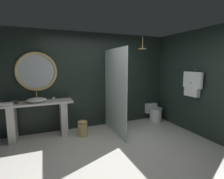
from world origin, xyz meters
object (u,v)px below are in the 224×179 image
Objects in this scene: vessel_sink at (37,100)px; rain_shower_head at (142,48)px; tissue_box at (15,102)px; round_wall_mirror at (36,72)px; toilet at (155,113)px; tumbler_cup at (54,99)px; hanging_bathrobe at (192,83)px; waste_bin at (83,128)px; folded_hand_towel at (6,104)px.

rain_shower_head is (2.76, -0.11, 1.27)m from vessel_sink.
tissue_box is 0.86m from round_wall_mirror.
round_wall_mirror is 3.58m from toilet.
vessel_sink reaches higher than tumbler_cup.
vessel_sink is at bearing 0.06° from tissue_box.
waste_bin is (-2.59, 0.84, -1.10)m from hanging_bathrobe.
waste_bin is at bearing -28.27° from round_wall_mirror.
round_wall_mirror reaches higher than tissue_box.
rain_shower_head is 2.67m from waste_bin.
vessel_sink is 0.80× the size of toilet.
rain_shower_head is at bearing -2.34° from vessel_sink.
hanging_bathrobe is 1.73× the size of waste_bin.
round_wall_mirror is 1.40× the size of hanging_bathrobe.
round_wall_mirror reaches higher than vessel_sink.
waste_bin is (0.98, -0.52, -1.38)m from round_wall_mirror.
waste_bin is at bearing -28.64° from tumbler_cup.
rain_shower_head is 0.50× the size of hanging_bathrobe.
vessel_sink is 3.42m from toilet.
tumbler_cup is at bearing 11.04° from folded_hand_towel.
tumbler_cup is 0.20× the size of waste_bin.
vessel_sink is 0.65× the size of hanging_bathrobe.
hanging_bathrobe is (4.05, -1.12, 0.38)m from tissue_box.
toilet is (-0.25, 1.14, -1.05)m from hanging_bathrobe.
toilet is at bearing -3.92° from round_wall_mirror.
toilet is 2.19× the size of folded_hand_towel.
vessel_sink is 3.79m from hanging_bathrobe.
round_wall_mirror reaches higher than toilet.
vessel_sink is 0.45m from tissue_box.
round_wall_mirror is at bearing 151.73° from waste_bin.
hanging_bathrobe is at bearing -20.99° from round_wall_mirror.
tumbler_cup is 0.14× the size of toilet.
tissue_box is at bearing 169.30° from waste_bin.
rain_shower_head is at bearing -7.54° from round_wall_mirror.
folded_hand_towel is (-0.14, -0.13, -0.01)m from tissue_box.
hanging_bathrobe is (3.57, -1.37, -0.28)m from round_wall_mirror.
tissue_box is 4.22m from hanging_bathrobe.
toilet is at bearing 2.15° from folded_hand_towel.
hanging_bathrobe is 4.33m from folded_hand_towel.
waste_bin is 1.76m from folded_hand_towel.
vessel_sink is 0.46× the size of round_wall_mirror.
toilet is (3.32, -0.23, -1.33)m from round_wall_mirror.
round_wall_mirror is 2.42× the size of waste_bin.
tumbler_cup is at bearing 159.78° from hanging_bathrobe.
vessel_sink is 1.27m from waste_bin.
folded_hand_towel is at bearing 166.66° from hanging_bathrobe.
tissue_box reaches higher than waste_bin.
round_wall_mirror reaches higher than tumbler_cup.
tumbler_cup reaches higher than waste_bin.
vessel_sink is 5.53× the size of tumbler_cup.
rain_shower_head reaches higher than tissue_box.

